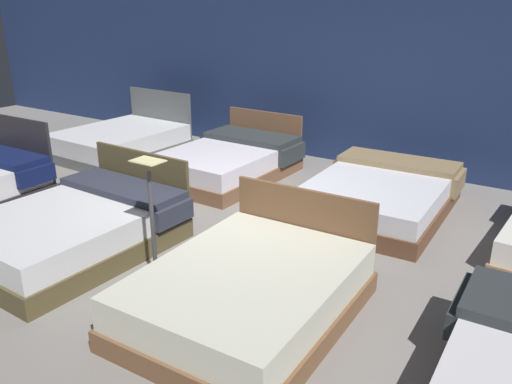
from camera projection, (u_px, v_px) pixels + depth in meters
name	position (u px, v px, depth m)	size (l,w,h in m)	color
ground_plane	(235.00, 230.00, 5.93)	(18.00, 18.00, 0.02)	gray
showroom_back_wall	(355.00, 51.00, 7.81)	(18.00, 0.06, 3.50)	navy
bed_1	(76.00, 228.00, 5.35)	(1.64, 2.09, 0.86)	brown
bed_2	(249.00, 292.00, 4.21)	(1.56, 2.03, 0.83)	brown
bed_4	(121.00, 141.00, 8.77)	(1.61, 2.08, 0.96)	#565A5A
bed_5	(229.00, 161.00, 7.63)	(1.55, 2.09, 0.82)	brown
bed_6	(380.00, 195.00, 6.36)	(1.65, 2.21, 0.49)	brown
price_sign	(153.00, 233.00, 4.75)	(0.28, 0.24, 1.15)	#3F3F44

